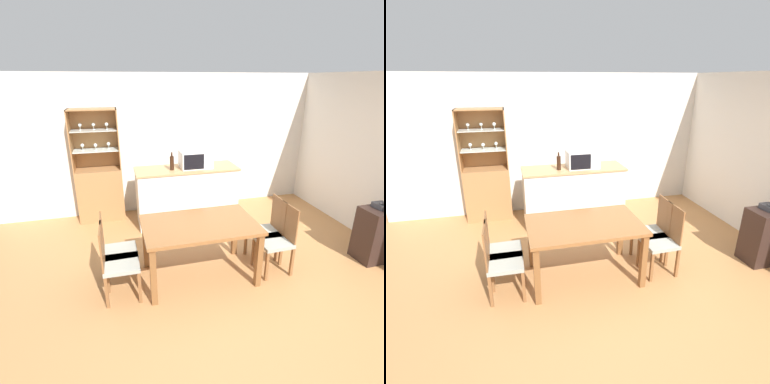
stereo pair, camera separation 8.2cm
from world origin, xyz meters
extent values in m
plane|color=#B27A47|center=(0.00, 0.00, 0.00)|extent=(18.00, 18.00, 0.00)
cube|color=silver|center=(0.00, 2.63, 1.27)|extent=(6.80, 0.06, 2.55)
cube|color=silver|center=(-0.11, 1.90, 0.49)|extent=(1.74, 0.59, 0.97)
cube|color=tan|center=(-0.11, 1.90, 0.99)|extent=(1.77, 0.62, 0.03)
cube|color=#A37042|center=(-1.60, 2.40, 0.47)|extent=(0.80, 0.40, 0.95)
cube|color=#A37042|center=(-1.60, 2.59, 1.46)|extent=(0.80, 0.02, 1.03)
cube|color=#A37042|center=(-1.98, 2.40, 1.46)|extent=(0.02, 0.40, 1.03)
cube|color=#A37042|center=(-1.21, 2.40, 1.46)|extent=(0.02, 0.40, 1.03)
cube|color=#A37042|center=(-1.60, 2.40, 1.97)|extent=(0.80, 0.40, 0.02)
cube|color=silver|center=(-1.60, 2.40, 1.29)|extent=(0.75, 0.35, 0.01)
cube|color=silver|center=(-1.60, 2.40, 1.63)|extent=(0.75, 0.35, 0.01)
cylinder|color=silver|center=(-1.81, 2.43, 1.30)|extent=(0.04, 0.04, 0.01)
cylinder|color=silver|center=(-1.81, 2.43, 1.33)|extent=(0.01, 0.01, 0.06)
sphere|color=silver|center=(-1.81, 2.43, 1.38)|extent=(0.06, 0.06, 0.06)
cylinder|color=silver|center=(-1.81, 2.45, 1.64)|extent=(0.04, 0.04, 0.01)
cylinder|color=silver|center=(-1.81, 2.45, 1.67)|extent=(0.01, 0.01, 0.06)
sphere|color=silver|center=(-1.81, 2.45, 1.72)|extent=(0.06, 0.06, 0.06)
cylinder|color=silver|center=(-1.60, 2.39, 1.30)|extent=(0.04, 0.04, 0.01)
cylinder|color=silver|center=(-1.60, 2.39, 1.33)|extent=(0.01, 0.01, 0.06)
sphere|color=silver|center=(-1.60, 2.39, 1.38)|extent=(0.06, 0.06, 0.06)
cylinder|color=silver|center=(-1.60, 2.45, 1.64)|extent=(0.04, 0.04, 0.01)
cylinder|color=silver|center=(-1.60, 2.45, 1.67)|extent=(0.01, 0.01, 0.06)
sphere|color=silver|center=(-1.60, 2.45, 1.72)|extent=(0.06, 0.06, 0.06)
cylinder|color=silver|center=(-1.38, 2.44, 1.30)|extent=(0.04, 0.04, 0.01)
cylinder|color=silver|center=(-1.38, 2.44, 1.33)|extent=(0.01, 0.01, 0.06)
sphere|color=silver|center=(-1.38, 2.44, 1.38)|extent=(0.06, 0.06, 0.06)
cylinder|color=silver|center=(-1.38, 2.40, 1.64)|extent=(0.04, 0.04, 0.01)
cylinder|color=silver|center=(-1.38, 2.40, 1.67)|extent=(0.01, 0.01, 0.06)
sphere|color=silver|center=(-1.38, 2.40, 1.72)|extent=(0.06, 0.06, 0.06)
cube|color=brown|center=(-0.35, 0.25, 0.75)|extent=(1.41, 0.89, 0.04)
cube|color=brown|center=(-1.00, -0.13, 0.36)|extent=(0.07, 0.07, 0.72)
cube|color=brown|center=(0.29, -0.13, 0.36)|extent=(0.07, 0.07, 0.72)
cube|color=brown|center=(-1.00, 0.64, 0.36)|extent=(0.07, 0.07, 0.72)
cube|color=brown|center=(0.29, 0.64, 0.36)|extent=(0.07, 0.07, 0.72)
cube|color=#999E93|center=(0.63, 0.12, 0.43)|extent=(0.42, 0.42, 0.05)
cube|color=brown|center=(0.82, 0.13, 0.69)|extent=(0.03, 0.37, 0.47)
cube|color=brown|center=(0.45, -0.07, 0.20)|extent=(0.04, 0.04, 0.41)
cube|color=brown|center=(0.44, 0.30, 0.20)|extent=(0.04, 0.04, 0.41)
cube|color=brown|center=(0.81, -0.06, 0.20)|extent=(0.04, 0.04, 0.41)
cube|color=brown|center=(0.80, 0.31, 0.20)|extent=(0.04, 0.04, 0.41)
cube|color=#999E93|center=(-1.33, 0.39, 0.43)|extent=(0.42, 0.42, 0.05)
cube|color=brown|center=(-1.53, 0.38, 0.69)|extent=(0.03, 0.37, 0.47)
cube|color=brown|center=(-1.15, 0.57, 0.20)|extent=(0.04, 0.04, 0.41)
cube|color=brown|center=(-1.14, 0.21, 0.20)|extent=(0.04, 0.04, 0.41)
cube|color=brown|center=(-1.52, 0.57, 0.20)|extent=(0.04, 0.04, 0.41)
cube|color=brown|center=(-1.51, 0.20, 0.20)|extent=(0.04, 0.04, 0.41)
cube|color=#999E93|center=(-1.33, 0.12, 0.43)|extent=(0.41, 0.41, 0.05)
cube|color=brown|center=(-1.53, 0.12, 0.69)|extent=(0.02, 0.37, 0.47)
cube|color=brown|center=(-1.14, 0.30, 0.20)|extent=(0.04, 0.04, 0.41)
cube|color=brown|center=(-1.15, -0.07, 0.20)|extent=(0.04, 0.04, 0.41)
cube|color=brown|center=(-1.51, 0.31, 0.20)|extent=(0.04, 0.04, 0.41)
cube|color=brown|center=(-1.52, -0.06, 0.20)|extent=(0.04, 0.04, 0.41)
cube|color=#999E93|center=(0.63, 0.39, 0.43)|extent=(0.42, 0.42, 0.05)
cube|color=brown|center=(0.82, 0.38, 0.69)|extent=(0.03, 0.37, 0.47)
cube|color=brown|center=(0.44, 0.21, 0.20)|extent=(0.04, 0.04, 0.41)
cube|color=brown|center=(0.45, 0.58, 0.20)|extent=(0.04, 0.04, 0.41)
cube|color=brown|center=(0.80, 0.20, 0.20)|extent=(0.04, 0.04, 0.41)
cube|color=brown|center=(0.82, 0.56, 0.20)|extent=(0.04, 0.04, 0.41)
cube|color=silver|center=(0.05, 1.90, 1.15)|extent=(0.54, 0.37, 0.29)
cube|color=black|center=(-0.03, 1.71, 1.15)|extent=(0.34, 0.01, 0.25)
cylinder|color=black|center=(-0.38, 1.84, 1.12)|extent=(0.07, 0.07, 0.23)
cylinder|color=black|center=(-0.38, 1.84, 1.27)|extent=(0.03, 0.03, 0.07)
cube|color=black|center=(2.24, 0.00, 0.39)|extent=(0.63, 0.38, 0.78)
cube|color=#32211C|center=(2.24, 0.00, 0.43)|extent=(0.59, 0.34, 0.02)
cube|color=#38383D|center=(2.18, 0.04, 0.81)|extent=(0.18, 0.18, 0.07)
camera|label=1|loc=(-1.29, -2.93, 2.44)|focal=28.00mm
camera|label=2|loc=(-1.21, -2.95, 2.44)|focal=28.00mm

